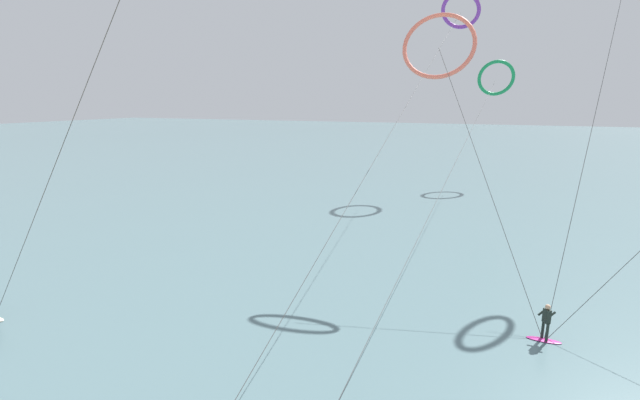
% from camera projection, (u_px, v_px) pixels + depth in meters
% --- Properties ---
extents(sea_water, '(400.00, 200.00, 0.08)m').
position_uv_depth(sea_water, '(463.00, 146.00, 101.03)').
color(sea_water, slate).
rests_on(sea_water, ground).
extents(surfer_magenta, '(1.40, 0.72, 1.70)m').
position_uv_depth(surfer_magenta, '(546.00, 325.00, 18.93)').
color(surfer_magenta, '#CC288E').
rests_on(surfer_magenta, ground).
extents(kite_coral, '(8.49, 8.89, 15.37)m').
position_uv_depth(kite_coral, '(439.00, 46.00, 25.57)').
color(kite_coral, '#EA7260').
rests_on(kite_coral, ground).
extents(kite_violet, '(4.60, 49.13, 22.00)m').
position_uv_depth(kite_violet, '(461.00, 10.00, 48.97)').
color(kite_violet, purple).
rests_on(kite_violet, ground).
extents(kite_emerald, '(5.12, 50.38, 15.06)m').
position_uv_depth(kite_emerald, '(496.00, 78.00, 53.16)').
color(kite_emerald, '#199351').
rests_on(kite_emerald, ground).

